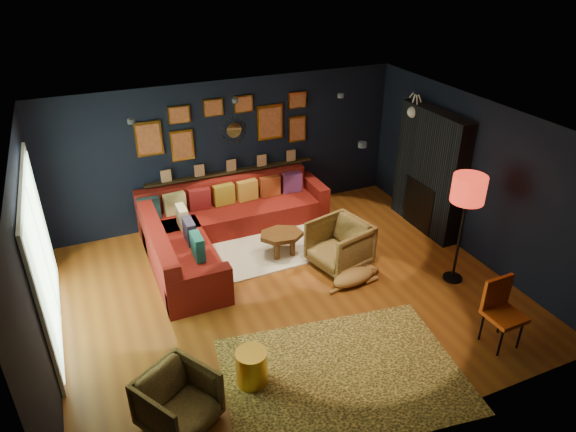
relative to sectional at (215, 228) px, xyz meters
name	(u,v)px	position (x,y,z in m)	size (l,w,h in m)	color
floor	(289,292)	(0.61, -1.81, -0.32)	(6.50, 6.50, 0.00)	brown
room_walls	(289,199)	(0.61, -1.81, 1.27)	(6.50, 6.50, 6.50)	black
sectional	(215,228)	(0.00, 0.00, 0.00)	(3.41, 2.69, 0.86)	maroon
ledge	(231,172)	(0.61, 0.87, 0.60)	(3.20, 0.12, 0.04)	black
gallery_wall	(227,125)	(0.60, 0.91, 1.48)	(3.15, 0.04, 1.02)	gold
sunburst_mirror	(234,130)	(0.71, 0.91, 1.38)	(0.47, 0.16, 0.47)	silver
fireplace	(429,175)	(3.71, -0.91, 0.70)	(0.31, 1.60, 2.20)	black
deer_head	(421,111)	(3.75, -0.41, 1.73)	(0.50, 0.28, 0.45)	white
sliding_door	(42,258)	(-2.60, -1.21, 0.78)	(0.06, 2.80, 2.20)	white
ceiling_spots	(267,114)	(0.61, -1.01, 2.24)	(3.30, 2.50, 0.06)	black
shag_rug	(269,247)	(0.80, -0.52, -0.31)	(1.98, 1.44, 0.03)	white
leopard_rug	(343,375)	(0.55, -3.61, -0.31)	(2.88, 2.06, 0.02)	#DEB450
coffee_table	(281,237)	(0.93, -0.77, 0.01)	(0.84, 0.67, 0.38)	brown
pouf	(198,288)	(-0.69, -1.43, -0.11)	(0.57, 0.57, 0.37)	maroon
armchair_left	(178,399)	(-1.43, -3.51, 0.05)	(0.72, 0.67, 0.74)	#BD9146
armchair_right	(340,243)	(1.65, -1.45, 0.10)	(0.83, 0.78, 0.85)	#BD9146
gold_stool	(252,368)	(-0.51, -3.27, -0.09)	(0.38, 0.38, 0.47)	gold
orange_chair	(501,307)	(2.70, -3.85, 0.23)	(0.45, 0.45, 0.94)	black
floor_lamp	(468,193)	(3.11, -2.51, 1.18)	(0.49, 0.49, 1.77)	black
dog	(354,275)	(1.61, -2.01, -0.15)	(1.01, 0.50, 0.32)	#9F6D38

